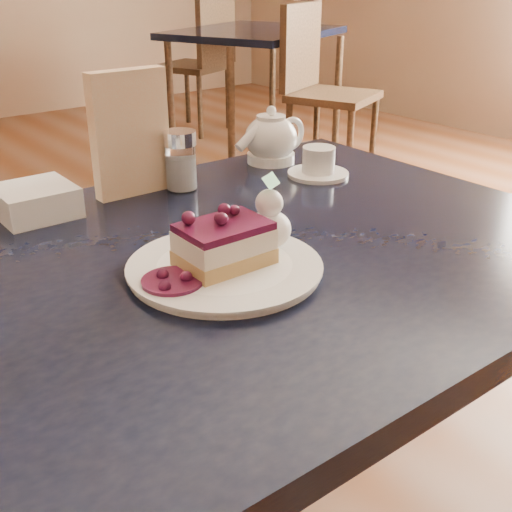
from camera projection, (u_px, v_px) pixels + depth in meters
main_table at (206, 308)px, 0.97m from camera, size 1.25×0.84×0.77m
dessert_plate at (225, 268)px, 0.90m from camera, size 0.27×0.27×0.01m
cheesecake_slice at (224, 244)px, 0.88m from camera, size 0.12×0.09×0.06m
whipped_cream at (269, 229)px, 0.94m from camera, size 0.07×0.07×0.06m
berry_sauce at (172, 281)px, 0.84m from camera, size 0.08×0.08×0.01m
tea_set at (280, 145)px, 1.35m from camera, size 0.18×0.25×0.11m
menu_card at (130, 134)px, 1.16m from camera, size 0.14×0.03×0.23m
sugar_shaker at (181, 160)px, 1.20m from camera, size 0.06×0.06×0.11m
napkin_stack at (35, 201)px, 1.09m from camera, size 0.13×0.13×0.05m
bg_table_far_right at (254, 140)px, 4.32m from camera, size 1.27×1.89×1.26m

